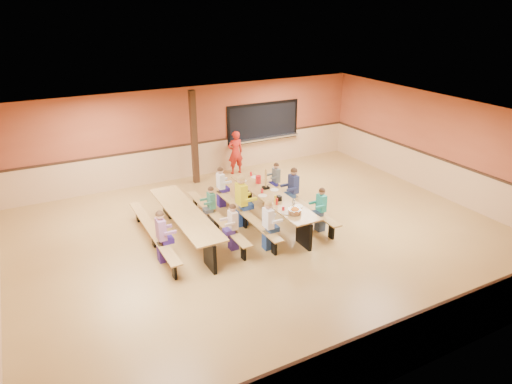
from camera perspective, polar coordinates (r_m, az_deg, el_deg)
ground at (r=11.54m, az=1.38°, el=-5.73°), size 12.00×12.00×0.00m
room_envelope at (r=11.22m, az=1.42°, el=-2.63°), size 12.04×10.04×3.02m
kitchen_pass_through at (r=16.23m, az=0.92°, el=8.52°), size 2.78×0.28×1.38m
structural_post at (r=14.62m, az=-7.74°, el=6.72°), size 0.18×0.18×3.00m
cafeteria_table_main at (r=12.17m, az=2.03°, el=-1.37°), size 1.91×3.70×0.74m
cafeteria_table_second at (r=11.39m, az=-8.82°, el=-3.44°), size 1.91×3.70×0.74m
seated_child_white_left at (r=10.78m, az=1.53°, el=-4.21°), size 0.38×0.31×1.23m
seated_adult_yellow at (r=11.89m, az=-1.83°, el=-1.11°), size 0.45×0.37×1.38m
seated_child_grey_left at (r=13.05m, az=-4.41°, el=0.59°), size 0.35×0.29×1.17m
seated_child_teal_right at (r=11.75m, az=8.12°, el=-2.21°), size 0.35×0.29×1.17m
seated_child_navy_right at (r=12.72m, az=4.69°, el=0.23°), size 0.40×0.33×1.28m
seated_child_char_right at (r=13.50m, az=2.52°, el=1.33°), size 0.33×0.27×1.13m
seated_child_purple_sec at (r=10.49m, az=-11.72°, el=-5.50°), size 0.39×0.32×1.24m
seated_child_green_sec at (r=11.88m, az=-5.58°, el=-1.92°), size 0.33×0.27×1.12m
seated_child_tan_sec at (r=10.79m, az=-2.89°, el=-4.41°), size 0.35×0.28×1.16m
standing_woman at (r=15.52m, az=-2.58°, el=4.97°), size 0.55×0.37×1.49m
punch_pitcher at (r=12.86m, az=0.29°, el=1.58°), size 0.16×0.16×0.22m
chip_bowl at (r=11.07m, az=4.87°, el=-2.38°), size 0.32×0.32×0.15m
napkin_dispenser at (r=11.77m, az=2.89°, el=-0.77°), size 0.10×0.14×0.13m
condiment_mustard at (r=11.69m, az=2.44°, el=-0.83°), size 0.06×0.06×0.17m
condiment_ketchup at (r=11.52m, az=2.62°, el=-1.19°), size 0.06×0.06×0.17m
table_paddle at (r=12.47m, az=1.22°, el=1.02°), size 0.16×0.16×0.56m
place_settings at (r=12.06m, az=2.05°, el=-0.21°), size 0.65×3.30×0.11m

